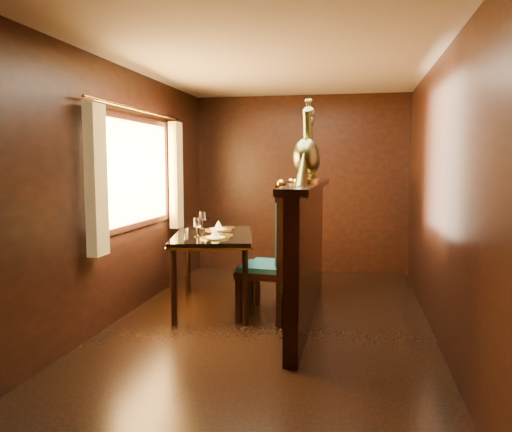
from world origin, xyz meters
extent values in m
plane|color=black|center=(0.00, 0.00, 0.00)|extent=(5.00, 5.00, 0.00)
cube|color=black|center=(0.00, 2.50, 1.25)|extent=(3.00, 0.04, 2.50)
cube|color=black|center=(0.00, -2.50, 1.25)|extent=(3.00, 0.04, 2.50)
cube|color=black|center=(-1.50, 0.00, 1.25)|extent=(0.04, 5.00, 2.50)
cube|color=black|center=(1.50, 0.00, 1.25)|extent=(0.04, 5.00, 2.50)
cube|color=beige|center=(0.00, 0.00, 2.50)|extent=(3.00, 5.00, 0.04)
cube|color=#FFC672|center=(-1.50, 0.30, 1.45)|extent=(0.01, 1.70, 1.05)
cube|color=#EFA040|center=(-1.40, -0.67, 1.40)|extent=(0.10, 0.22, 1.30)
cube|color=#EFA040|center=(-1.40, 1.27, 1.40)|extent=(0.10, 0.22, 1.30)
cylinder|color=gold|center=(-1.42, 0.30, 2.10)|extent=(0.03, 2.20, 0.03)
cube|color=black|center=(0.33, 0.30, 0.65)|extent=(0.12, 2.60, 1.30)
cube|color=#312F16|center=(0.26, 0.30, 0.70)|extent=(0.02, 2.20, 0.95)
cube|color=black|center=(0.33, 0.30, 1.33)|extent=(0.26, 2.70, 0.06)
cube|color=black|center=(-0.70, 0.47, 0.78)|extent=(1.07, 1.48, 0.04)
cube|color=gold|center=(-0.70, 0.47, 0.75)|extent=(1.10, 1.50, 0.02)
cylinder|color=black|center=(-0.90, -0.19, 0.37)|extent=(0.06, 0.06, 0.74)
cylinder|color=black|center=(-0.23, -0.04, 0.37)|extent=(0.06, 0.06, 0.74)
cylinder|color=black|center=(-1.17, 0.99, 0.37)|extent=(0.06, 0.06, 0.74)
cylinder|color=black|center=(-0.50, 1.14, 0.37)|extent=(0.06, 0.06, 0.74)
cylinder|color=gold|center=(-0.59, 0.16, 0.81)|extent=(0.30, 0.30, 0.01)
cone|color=white|center=(-0.59, 0.16, 0.86)|extent=(0.11, 0.11, 0.10)
cylinder|color=gold|center=(-0.73, 0.78, 0.81)|extent=(0.30, 0.30, 0.01)
cone|color=white|center=(-0.73, 0.78, 0.86)|extent=(0.11, 0.11, 0.10)
cylinder|color=silver|center=(-0.98, 0.39, 0.83)|extent=(0.03, 0.03, 0.06)
cylinder|color=silver|center=(-0.98, 0.43, 0.83)|extent=(0.03, 0.03, 0.06)
cube|color=black|center=(-0.08, 0.48, 0.44)|extent=(0.50, 0.50, 0.06)
cube|color=#114A50|center=(-0.08, 0.48, 0.49)|extent=(0.45, 0.45, 0.05)
cube|color=#114A50|center=(0.12, 0.46, 0.83)|extent=(0.06, 0.37, 0.60)
cube|color=black|center=(-0.28, 0.30, 0.21)|extent=(0.05, 0.05, 0.41)
cube|color=black|center=(0.10, 0.27, 0.21)|extent=(0.05, 0.05, 0.41)
cube|color=black|center=(-0.26, 0.68, 0.21)|extent=(0.05, 0.05, 0.41)
cube|color=black|center=(0.13, 0.65, 0.21)|extent=(0.05, 0.05, 0.41)
sphere|color=gold|center=(0.11, 0.27, 1.28)|extent=(0.07, 0.07, 0.07)
sphere|color=gold|center=(0.14, 0.65, 1.28)|extent=(0.07, 0.07, 0.07)
cube|color=black|center=(-0.09, 0.19, 0.47)|extent=(0.54, 0.54, 0.06)
cube|color=#114A50|center=(-0.09, 0.19, 0.52)|extent=(0.49, 0.49, 0.05)
cube|color=#114A50|center=(0.13, 0.17, 0.88)|extent=(0.08, 0.39, 0.63)
cube|color=black|center=(-0.31, 0.01, 0.22)|extent=(0.05, 0.05, 0.44)
cube|color=black|center=(0.09, -0.03, 0.22)|extent=(0.05, 0.05, 0.44)
cube|color=black|center=(-0.27, 0.41, 0.22)|extent=(0.05, 0.05, 0.44)
cube|color=black|center=(0.14, 0.37, 0.22)|extent=(0.05, 0.05, 0.44)
sphere|color=gold|center=(0.10, -0.04, 1.36)|extent=(0.07, 0.07, 0.07)
sphere|color=gold|center=(0.15, 0.37, 1.36)|extent=(0.07, 0.07, 0.07)
camera|label=1|loc=(0.78, -4.59, 1.54)|focal=35.00mm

